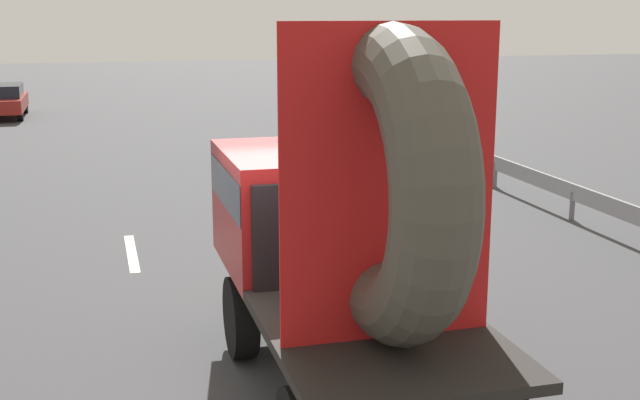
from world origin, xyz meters
TOP-DOWN VIEW (x-y plane):
  - ground_plane at (0.00, 0.00)m, footprint 120.00×120.00m
  - flatbed_truck at (0.20, -0.34)m, footprint 2.02×4.99m
  - distant_sedan at (3.97, 12.28)m, footprint 1.76×4.10m
  - guardrail at (6.64, 7.15)m, footprint 0.10×12.85m
  - lane_dash_left_far at (-1.68, 5.48)m, footprint 0.16×2.24m
  - lane_dash_right_far at (2.08, 5.07)m, footprint 0.16×2.44m
  - oncoming_car at (-5.47, 25.15)m, footprint 1.65×3.84m

SIDE VIEW (x-z plane):
  - ground_plane at x=0.00m, z-range 0.00..0.00m
  - lane_dash_left_far at x=-1.68m, z-range 0.00..0.01m
  - lane_dash_right_far at x=2.08m, z-range 0.00..0.01m
  - guardrail at x=6.64m, z-range 0.17..0.88m
  - oncoming_car at x=-5.47m, z-range 0.05..1.30m
  - distant_sedan at x=3.97m, z-range 0.05..1.39m
  - flatbed_truck at x=0.20m, z-range -0.09..3.78m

